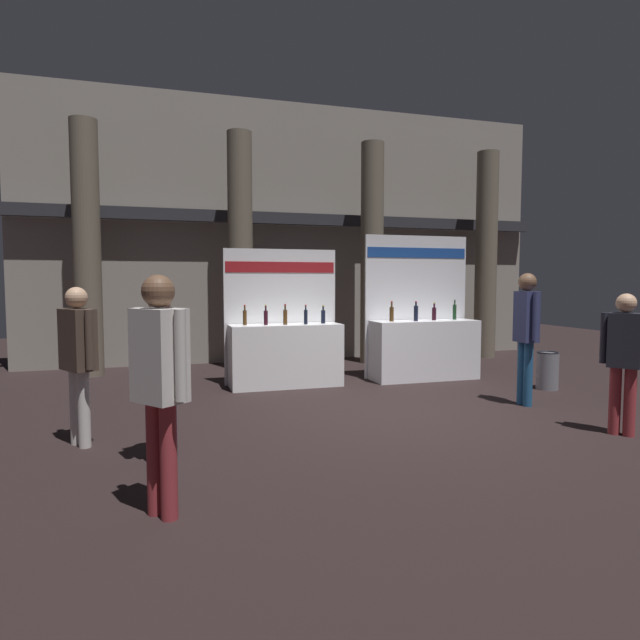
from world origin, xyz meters
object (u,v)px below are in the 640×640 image
visitor_2 (160,372)px  visitor_4 (161,360)px  exhibitor_booth_1 (423,343)px  visitor_1 (624,353)px  visitor_3 (78,351)px  trash_bin (547,370)px  exhibitor_booth_0 (285,350)px  visitor_0 (526,327)px

visitor_2 → visitor_4: (0.01, 1.30, -0.09)m
visitor_4 → exhibitor_booth_1: bearing=-173.9°
visitor_1 → visitor_3: size_ratio=0.95×
visitor_3 → trash_bin: bearing=66.4°
exhibitor_booth_0 → visitor_4: 3.86m
visitor_0 → visitor_4: bearing=103.3°
trash_bin → visitor_2: size_ratio=0.34×
exhibitor_booth_1 → visitor_4: size_ratio=1.55×
exhibitor_booth_1 → visitor_2: bearing=-135.0°
trash_bin → visitor_2: bearing=-152.7°
visitor_0 → visitor_3: 5.71m
visitor_3 → exhibitor_booth_0: bearing=99.7°
visitor_3 → visitor_4: 1.10m
visitor_2 → visitor_3: bearing=-16.1°
exhibitor_booth_0 → visitor_2: exhibitor_booth_0 is taller
visitor_1 → trash_bin: bearing=-60.2°
exhibitor_booth_0 → visitor_1: 4.92m
trash_bin → visitor_3: bearing=-171.1°
visitor_1 → visitor_3: visitor_3 is taller
exhibitor_booth_1 → visitor_4: 5.53m
exhibitor_booth_1 → visitor_1: 3.87m
trash_bin → exhibitor_booth_1: bearing=136.2°
trash_bin → visitor_0: (-1.09, -0.84, 0.79)m
exhibitor_booth_0 → visitor_2: size_ratio=1.28×
exhibitor_booth_1 → visitor_2: exhibitor_booth_1 is taller
visitor_2 → visitor_3: 2.19m
exhibitor_booth_0 → exhibitor_booth_1: 2.50m
exhibitor_booth_0 → exhibitor_booth_1: (2.50, -0.08, 0.03)m
exhibitor_booth_0 → exhibitor_booth_1: size_ratio=0.89×
exhibitor_booth_0 → trash_bin: exhibitor_booth_0 is taller
visitor_3 → visitor_1: bearing=44.4°
trash_bin → visitor_3: visitor_3 is taller
visitor_1 → visitor_3: 5.94m
visitor_2 → visitor_4: visitor_2 is taller
visitor_0 → visitor_3: bearing=94.5°
visitor_3 → visitor_4: bearing=16.0°
exhibitor_booth_0 → visitor_2: (-2.00, -4.59, 0.47)m
exhibitor_booth_1 → visitor_4: bearing=-144.5°
exhibitor_booth_1 → visitor_0: bearing=-80.2°
exhibitor_booth_0 → visitor_3: bearing=-137.8°
exhibitor_booth_1 → trash_bin: 2.08m
exhibitor_booth_1 → visitor_2: size_ratio=1.44×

